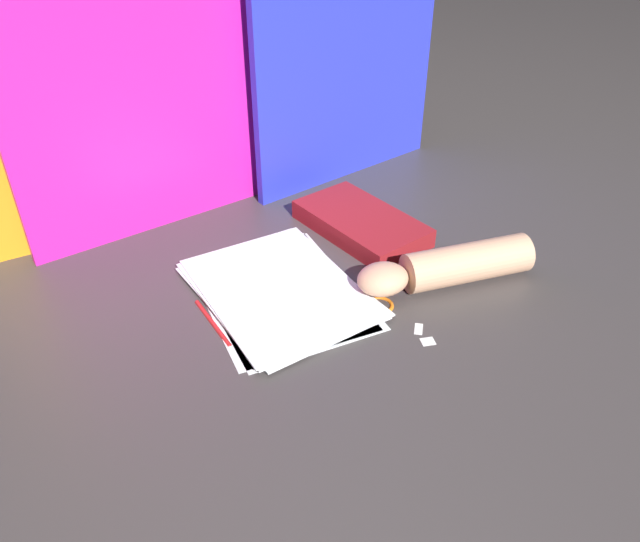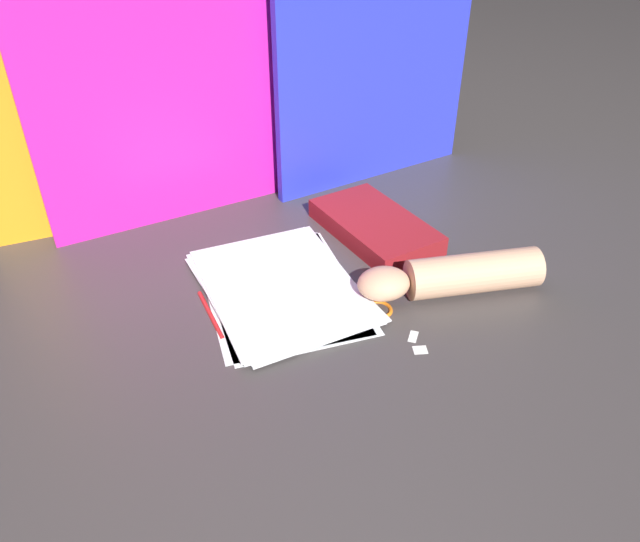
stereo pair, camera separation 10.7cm
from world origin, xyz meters
TOP-DOWN VIEW (x-y plane):
  - ground_plane at (0.00, 0.00)m, footprint 6.00×6.00m
  - backdrop_panel_left at (-0.27, 0.39)m, footprint 0.57×0.03m
  - backdrop_panel_center at (-0.02, 0.39)m, footprint 0.82×0.13m
  - backdrop_panel_right at (0.30, 0.39)m, footprint 0.50×0.11m
  - paper_stack at (-0.06, 0.02)m, footprint 0.29×0.37m
  - book_closed at (0.18, 0.13)m, footprint 0.20×0.30m
  - scissors at (0.06, -0.08)m, footprint 0.14×0.15m
  - hand_forearm at (0.22, -0.10)m, footprint 0.34×0.14m
  - paper_scrap_near at (0.10, -0.18)m, footprint 0.03×0.03m
  - paper_scrap_mid at (0.10, -0.21)m, footprint 0.03×0.03m
  - paper_scrap_far at (0.04, -0.11)m, footprint 0.03×0.03m
  - pen at (-0.19, 0.00)m, footprint 0.01×0.14m

SIDE VIEW (x-z plane):
  - ground_plane at x=0.00m, z-range 0.00..0.00m
  - paper_scrap_mid at x=0.10m, z-range 0.00..0.00m
  - paper_scrap_far at x=0.04m, z-range 0.00..0.00m
  - paper_scrap_near at x=0.10m, z-range 0.00..0.00m
  - pen at x=-0.19m, z-range 0.00..0.01m
  - scissors at x=0.06m, z-range 0.00..0.01m
  - paper_stack at x=-0.06m, z-range 0.00..0.01m
  - book_closed at x=0.18m, z-range 0.00..0.04m
  - hand_forearm at x=0.22m, z-range 0.00..0.07m
  - backdrop_panel_right at x=0.30m, z-range 0.00..0.52m
  - backdrop_panel_center at x=-0.02m, z-range 0.00..0.56m
  - backdrop_panel_left at x=-0.27m, z-range 0.00..0.56m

